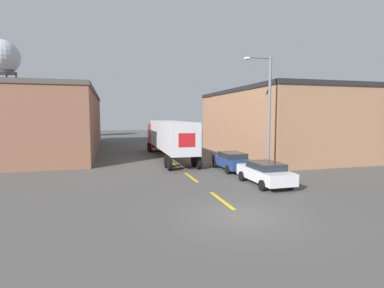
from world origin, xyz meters
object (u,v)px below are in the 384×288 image
object	(u,v)px
water_tower	(2,58)
street_lamp	(267,107)
parked_car_right_near	(265,173)
semi_truck	(168,136)
parked_car_right_mid	(232,161)

from	to	relation	value
water_tower	street_lamp	size ratio (longest dim) A/B	2.00
water_tower	street_lamp	xyz separation A→B (m)	(28.39, -38.62, -9.12)
parked_car_right_near	water_tower	xyz separation A→B (m)	(-26.54, 41.89, 13.25)
parked_car_right_near	water_tower	world-z (taller)	water_tower
parked_car_right_near	street_lamp	bearing A→B (deg)	60.51
semi_truck	parked_car_right_near	xyz separation A→B (m)	(3.55, -13.25, -1.52)
parked_car_right_mid	street_lamp	bearing A→B (deg)	-46.43
semi_truck	water_tower	distance (m)	38.55
street_lamp	water_tower	bearing A→B (deg)	126.31
parked_car_right_near	parked_car_right_mid	world-z (taller)	same
semi_truck	street_lamp	xyz separation A→B (m)	(5.40, -9.98, 2.61)
semi_truck	parked_car_right_mid	distance (m)	8.91
parked_car_right_mid	street_lamp	xyz separation A→B (m)	(1.85, -1.95, 4.13)
parked_car_right_near	water_tower	bearing A→B (deg)	122.35
street_lamp	semi_truck	bearing A→B (deg)	118.43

